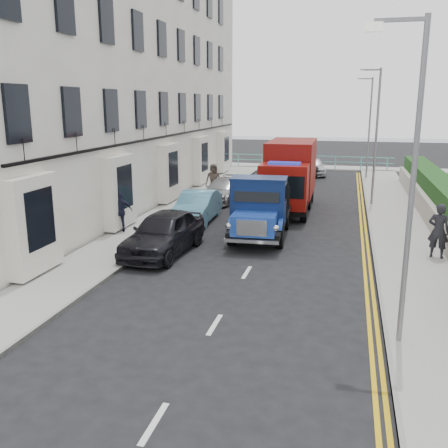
% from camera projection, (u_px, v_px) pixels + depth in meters
% --- Properties ---
extents(ground, '(120.00, 120.00, 0.00)m').
position_uv_depth(ground, '(233.00, 295.00, 14.16)').
color(ground, black).
rests_on(ground, ground).
extents(pavement_west, '(2.40, 38.00, 0.12)m').
position_uv_depth(pavement_west, '(169.00, 215.00, 23.84)').
color(pavement_west, gray).
rests_on(pavement_west, ground).
extents(pavement_east, '(2.60, 38.00, 0.12)m').
position_uv_depth(pavement_east, '(400.00, 228.00, 21.39)').
color(pavement_east, gray).
rests_on(pavement_east, ground).
extents(promenade, '(30.00, 2.50, 0.12)m').
position_uv_depth(promenade, '(311.00, 167.00, 41.48)').
color(promenade, gray).
rests_on(promenade, ground).
extents(sea_plane, '(120.00, 120.00, 0.00)m').
position_uv_depth(sea_plane, '(327.00, 141.00, 70.72)').
color(sea_plane, slate).
rests_on(sea_plane, ground).
extents(terrace_west, '(6.31, 30.20, 14.25)m').
position_uv_depth(terrace_west, '(117.00, 67.00, 26.92)').
color(terrace_west, white).
rests_on(terrace_west, ground).
extents(seafront_railing, '(13.00, 0.08, 1.11)m').
position_uv_depth(seafront_railing, '(310.00, 162.00, 40.61)').
color(seafront_railing, '#59B2A5').
rests_on(seafront_railing, ground).
extents(lamp_near, '(1.23, 0.18, 7.00)m').
position_uv_depth(lamp_near, '(408.00, 168.00, 10.34)').
color(lamp_near, slate).
rests_on(lamp_near, ground).
extents(lamp_mid, '(1.23, 0.18, 7.00)m').
position_uv_depth(lamp_mid, '(374.00, 129.00, 25.43)').
color(lamp_mid, slate).
rests_on(lamp_mid, ground).
extents(lamp_far, '(1.23, 0.18, 7.00)m').
position_uv_depth(lamp_far, '(368.00, 122.00, 34.86)').
color(lamp_far, slate).
rests_on(lamp_far, ground).
extents(bedford_lorry, '(2.35, 5.40, 2.50)m').
position_uv_depth(bedford_lorry, '(259.00, 212.00, 19.50)').
color(bedford_lorry, black).
rests_on(bedford_lorry, ground).
extents(red_lorry, '(2.31, 6.58, 3.43)m').
position_uv_depth(red_lorry, '(290.00, 174.00, 25.06)').
color(red_lorry, black).
rests_on(red_lorry, ground).
extents(parked_car_front, '(2.15, 4.67, 1.55)m').
position_uv_depth(parked_car_front, '(164.00, 233.00, 17.90)').
color(parked_car_front, black).
rests_on(parked_car_front, ground).
extents(parked_car_mid, '(1.62, 4.26, 1.39)m').
position_uv_depth(parked_car_mid, '(197.00, 207.00, 22.76)').
color(parked_car_mid, '#5497B4').
rests_on(parked_car_mid, ground).
extents(parked_car_rear, '(2.26, 4.48, 1.25)m').
position_uv_depth(parked_car_rear, '(224.00, 190.00, 27.46)').
color(parked_car_rear, '#9EA0A3').
rests_on(parked_car_rear, ground).
extents(seafront_car_left, '(3.39, 5.13, 1.31)m').
position_uv_depth(seafront_car_left, '(296.00, 171.00, 34.98)').
color(seafront_car_left, black).
rests_on(seafront_car_left, ground).
extents(seafront_car_right, '(2.18, 3.98, 1.28)m').
position_uv_depth(seafront_car_right, '(314.00, 167.00, 37.35)').
color(seafront_car_right, silver).
rests_on(seafront_car_right, ground).
extents(pedestrian_east_near, '(0.79, 0.63, 1.89)m').
position_uv_depth(pedestrian_east_near, '(439.00, 231.00, 16.99)').
color(pedestrian_east_near, black).
rests_on(pedestrian_east_near, pavement_east).
extents(pedestrian_west_near, '(1.08, 0.84, 1.70)m').
position_uv_depth(pedestrian_west_near, '(120.00, 211.00, 20.45)').
color(pedestrian_west_near, black).
rests_on(pedestrian_west_near, pavement_west).
extents(pedestrian_west_far, '(0.98, 0.72, 1.83)m').
position_uv_depth(pedestrian_west_far, '(213.00, 180.00, 28.35)').
color(pedestrian_west_far, '#40362E').
rests_on(pedestrian_west_far, pavement_west).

